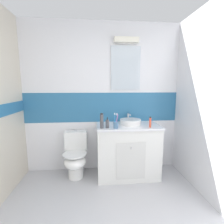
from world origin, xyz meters
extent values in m
cube|color=#B2B2B7|center=(0.00, 1.20, -0.02)|extent=(3.20, 3.48, 0.04)
cube|color=white|center=(0.00, 2.45, 0.42)|extent=(3.20, 0.10, 0.85)
cube|color=teal|center=(0.00, 2.45, 1.10)|extent=(3.20, 0.10, 0.50)
cube|color=white|center=(0.00, 2.45, 1.93)|extent=(3.20, 0.10, 1.15)
cube|color=silver|center=(0.39, 2.39, 1.76)|extent=(0.49, 0.02, 0.71)
cube|color=white|center=(0.39, 2.35, 2.19)|extent=(0.40, 0.10, 0.08)
cube|color=silver|center=(0.39, 2.13, 0.41)|extent=(0.97, 0.55, 0.82)
cube|color=white|center=(0.39, 2.12, 0.83)|extent=(0.99, 0.57, 0.03)
cube|color=silver|center=(0.39, 1.85, 0.37)|extent=(0.44, 0.01, 0.57)
cylinder|color=silver|center=(0.39, 1.83, 0.57)|extent=(0.02, 0.02, 0.03)
cylinder|color=white|center=(0.43, 2.15, 0.89)|extent=(0.34, 0.34, 0.08)
cylinder|color=#B3B3B8|center=(0.43, 2.15, 0.93)|extent=(0.28, 0.28, 0.01)
cylinder|color=silver|center=(0.43, 2.34, 0.92)|extent=(0.03, 0.03, 0.15)
cylinder|color=silver|center=(0.43, 2.25, 1.00)|extent=(0.02, 0.15, 0.02)
cylinder|color=white|center=(-0.45, 2.12, 0.09)|extent=(0.24, 0.24, 0.18)
ellipsoid|color=white|center=(-0.45, 2.08, 0.29)|extent=(0.34, 0.42, 0.22)
cylinder|color=white|center=(-0.45, 2.08, 0.41)|extent=(0.37, 0.37, 0.02)
cube|color=white|center=(-0.45, 2.29, 0.56)|extent=(0.36, 0.17, 0.32)
cylinder|color=silver|center=(-0.45, 2.29, 0.73)|extent=(0.04, 0.04, 0.02)
cylinder|color=#4C7299|center=(0.17, 1.92, 0.90)|extent=(0.07, 0.07, 0.09)
cylinder|color=#D872BF|center=(0.19, 1.93, 0.97)|extent=(0.04, 0.02, 0.18)
cube|color=white|center=(0.19, 1.93, 1.06)|extent=(0.02, 0.02, 0.03)
cylinder|color=#338CD8|center=(0.16, 1.93, 0.97)|extent=(0.02, 0.02, 0.19)
cube|color=white|center=(0.16, 1.93, 1.06)|extent=(0.01, 0.02, 0.03)
cylinder|color=#4C4C51|center=(0.05, 1.96, 0.91)|extent=(0.05, 0.05, 0.12)
cylinder|color=#262626|center=(0.05, 1.96, 0.99)|extent=(0.01, 0.01, 0.04)
cylinder|color=#262626|center=(0.05, 1.94, 1.01)|extent=(0.01, 0.02, 0.01)
cylinder|color=#D84C33|center=(0.69, 1.93, 0.92)|extent=(0.03, 0.03, 0.14)
cylinder|color=black|center=(0.69, 1.93, 1.00)|extent=(0.02, 0.02, 0.02)
cylinder|color=#4C4C51|center=(-0.03, 1.95, 0.95)|extent=(0.05, 0.05, 0.20)
cylinder|color=black|center=(-0.03, 1.95, 1.06)|extent=(0.04, 0.04, 0.02)
camera|label=1|loc=(-0.11, -0.40, 1.45)|focal=26.42mm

